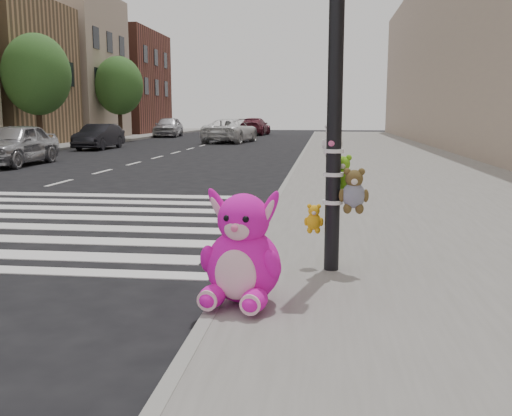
% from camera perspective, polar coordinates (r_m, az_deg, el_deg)
% --- Properties ---
extents(ground, '(120.00, 120.00, 0.00)m').
position_cam_1_polar(ground, '(5.32, -22.19, -11.42)').
color(ground, black).
rests_on(ground, ground).
extents(sidewalk_near, '(7.00, 80.00, 0.14)m').
position_cam_1_polar(sidewalk_near, '(14.64, 16.65, 2.14)').
color(sidewalk_near, slate).
rests_on(sidewalk_near, ground).
extents(curb_edge, '(0.12, 80.00, 0.15)m').
position_cam_1_polar(curb_edge, '(14.46, 3.05, 2.43)').
color(curb_edge, gray).
rests_on(curb_edge, ground).
extents(bld_far_d, '(6.00, 8.00, 10.00)m').
position_cam_1_polar(bld_far_d, '(43.37, -18.15, 13.18)').
color(bld_far_d, gray).
rests_on(bld_far_d, ground).
extents(bld_far_e, '(6.00, 10.00, 9.00)m').
position_cam_1_polar(bld_far_e, '(53.51, -13.07, 12.06)').
color(bld_far_e, brown).
rests_on(bld_far_e, ground).
extents(signal_pole, '(0.70, 0.50, 4.00)m').
position_cam_1_polar(signal_pole, '(6.14, 8.21, 8.52)').
color(signal_pole, black).
rests_on(signal_pole, sidewalk_near).
extents(tree_far_b, '(3.20, 3.20, 5.44)m').
position_cam_1_polar(tree_far_b, '(29.73, -21.08, 12.33)').
color(tree_far_b, '#382619').
rests_on(tree_far_b, sidewalk_far).
extents(tree_far_c, '(3.20, 3.20, 5.44)m').
position_cam_1_polar(tree_far_c, '(39.80, -13.55, 11.80)').
color(tree_far_c, '#382619').
rests_on(tree_far_c, sidewalk_far).
extents(pink_bunny, '(0.76, 0.86, 1.06)m').
position_cam_1_polar(pink_bunny, '(5.10, -1.37, -4.87)').
color(pink_bunny, '#EE14BD').
rests_on(pink_bunny, sidewalk_near).
extents(red_teddy, '(0.16, 0.15, 0.19)m').
position_cam_1_polar(red_teddy, '(5.45, -0.89, -7.63)').
color(red_teddy, '#A41026').
rests_on(red_teddy, sidewalk_near).
extents(car_silver_far, '(1.93, 4.45, 1.49)m').
position_cam_1_polar(car_silver_far, '(22.07, -23.04, 5.88)').
color(car_silver_far, '#A0A0A4').
rests_on(car_silver_far, ground).
extents(car_dark_far, '(1.40, 3.94, 1.29)m').
position_cam_1_polar(car_dark_far, '(30.76, -15.43, 6.90)').
color(car_dark_far, black).
rests_on(car_dark_far, ground).
extents(car_white_near, '(3.16, 5.65, 1.49)m').
position_cam_1_polar(car_white_near, '(36.62, -2.57, 7.74)').
color(car_white_near, white).
rests_on(car_white_near, ground).
extents(car_maroon_near, '(2.41, 5.13, 1.45)m').
position_cam_1_polar(car_maroon_near, '(48.96, -0.12, 8.15)').
color(car_maroon_near, '#581926').
rests_on(car_maroon_near, ground).
extents(car_silver_deep, '(2.27, 4.80, 1.58)m').
position_cam_1_polar(car_silver_deep, '(45.86, -8.76, 8.04)').
color(car_silver_deep, silver).
rests_on(car_silver_deep, ground).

